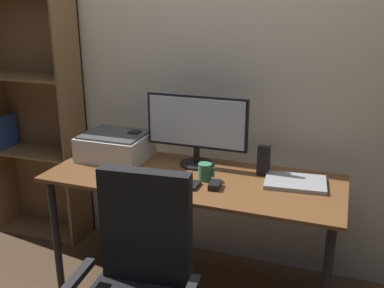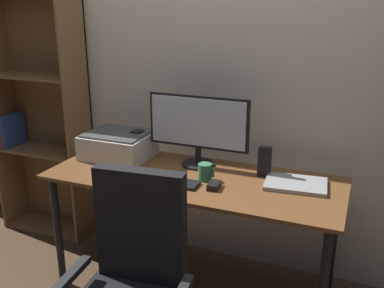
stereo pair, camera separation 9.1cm
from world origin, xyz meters
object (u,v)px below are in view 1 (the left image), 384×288
object	(u,v)px
desk	(193,191)
laptop	(295,182)
speaker_left	(135,145)
speaker_right	(264,160)
mouse	(215,185)
bookshelf	(35,115)
keyboard	(173,182)
printer	(116,146)
monitor	(197,125)
coffee_mug	(205,172)

from	to	relation	value
desk	laptop	bearing A→B (deg)	9.05
speaker_left	speaker_right	distance (m)	0.81
mouse	speaker_left	bearing A→B (deg)	148.76
bookshelf	keyboard	bearing A→B (deg)	-20.16
desk	bookshelf	distance (m)	1.38
speaker_left	printer	size ratio (longest dim) A/B	0.43
desk	speaker_right	bearing A→B (deg)	25.53
keyboard	desk	bearing A→B (deg)	62.91
monitor	laptop	bearing A→B (deg)	-8.82
mouse	speaker_right	size ratio (longest dim) A/B	0.56
keyboard	printer	distance (m)	0.56
monitor	bookshelf	bearing A→B (deg)	173.54
speaker_left	keyboard	bearing A→B (deg)	-38.99
laptop	desk	bearing A→B (deg)	-176.40
mouse	speaker_left	world-z (taller)	speaker_left
monitor	printer	size ratio (longest dim) A/B	1.53
coffee_mug	speaker_right	distance (m)	0.34
keyboard	speaker_left	xyz separation A→B (m)	(-0.38, 0.31, 0.08)
desk	speaker_left	size ratio (longest dim) A/B	9.71
speaker_left	bookshelf	distance (m)	0.89
keyboard	coffee_mug	bearing A→B (deg)	37.72
bookshelf	speaker_left	bearing A→B (deg)	-9.91
monitor	mouse	xyz separation A→B (m)	(0.20, -0.29, -0.23)
speaker_left	bookshelf	bearing A→B (deg)	170.09
mouse	monitor	bearing A→B (deg)	118.69
keyboard	printer	world-z (taller)	printer
keyboard	mouse	xyz separation A→B (m)	(0.23, 0.03, 0.01)
desk	speaker_right	world-z (taller)	speaker_right
speaker_right	keyboard	bearing A→B (deg)	-144.38
speaker_right	bookshelf	world-z (taller)	bookshelf
mouse	bookshelf	xyz separation A→B (m)	(-1.48, 0.43, 0.14)
coffee_mug	speaker_left	bearing A→B (deg)	159.84
printer	keyboard	bearing A→B (deg)	-27.72
monitor	mouse	size ratio (longest dim) A/B	6.36
desk	speaker_left	world-z (taller)	speaker_left
bookshelf	printer	bearing A→B (deg)	-14.87
keyboard	bookshelf	xyz separation A→B (m)	(-1.25, 0.46, 0.15)
printer	bookshelf	bearing A→B (deg)	165.13
coffee_mug	printer	bearing A→B (deg)	167.34
monitor	coffee_mug	size ratio (longest dim) A/B	6.50
monitor	speaker_left	xyz separation A→B (m)	(-0.40, -0.01, -0.16)
printer	coffee_mug	bearing A→B (deg)	-12.66
bookshelf	mouse	bearing A→B (deg)	-16.29
desk	bookshelf	bearing A→B (deg)	166.15
desk	bookshelf	size ratio (longest dim) A/B	0.91
printer	bookshelf	world-z (taller)	bookshelf
desk	mouse	distance (m)	0.22
laptop	mouse	bearing A→B (deg)	-159.03
desk	monitor	size ratio (longest dim) A/B	2.70
keyboard	speaker_left	bearing A→B (deg)	140.41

